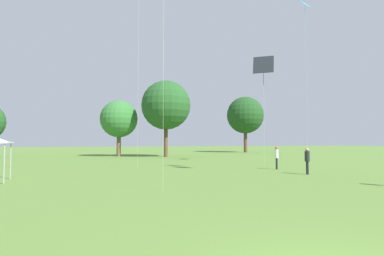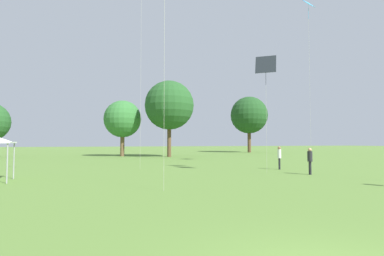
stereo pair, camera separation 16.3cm
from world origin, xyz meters
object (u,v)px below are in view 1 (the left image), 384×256
Objects in this scene: person_standing_2 at (277,155)px; distant_tree_0 at (245,115)px; kite_1 at (263,66)px; distant_tree_1 at (166,105)px; kite_5 at (305,10)px; distant_tree_3 at (119,119)px; person_standing_1 at (307,158)px.

person_standing_2 is 0.15× the size of distant_tree_0.
kite_1 is at bearing -65.68° from person_standing_2.
distant_tree_1 is at bearing 170.70° from person_standing_2.
kite_5 is at bearing -65.61° from distant_tree_1.
kite_1 is 43.86m from distant_tree_0.
person_standing_2 is 29.06m from distant_tree_3.
distant_tree_0 reaches higher than kite_1.
kite_5 reaches higher than person_standing_2.
distant_tree_3 is at bearing -174.55° from kite_1.
person_standing_2 is at bearing 123.94° from kite_1.
distant_tree_1 is (-1.18, 25.29, 0.11)m from kite_1.
distant_tree_0 is at bearing 136.29° from person_standing_2.
distant_tree_1 reaches higher than kite_1.
distant_tree_0 is (17.13, 40.61, 6.90)m from person_standing_1.
person_standing_1 is 0.21× the size of distant_tree_3.
kite_5 is (7.92, 5.22, 7.45)m from kite_1.
distant_tree_0 reaches higher than person_standing_2.
person_standing_2 is at bearing -114.76° from distant_tree_0.
person_standing_2 is 15.10m from kite_5.
kite_5 is at bearing 145.32° from person_standing_1.
person_standing_1 is 7.11m from kite_1.
distant_tree_3 is (-6.55, 3.98, -1.94)m from distant_tree_1.
kite_5 is 30.15m from distant_tree_3.
distant_tree_0 is at bearing 144.10° from kite_1.
person_standing_1 is 16.37m from kite_5.
distant_tree_1 is (-3.66, 26.67, 6.63)m from person_standing_1.
person_standing_1 is 44.61m from distant_tree_0.
kite_1 is 30.33m from distant_tree_3.
distant_tree_1 is 1.31× the size of distant_tree_3.
kite_1 is (-2.69, -2.53, 6.46)m from person_standing_2.
person_standing_1 is 27.72m from distant_tree_1.
kite_5 is 23.23m from distant_tree_1.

